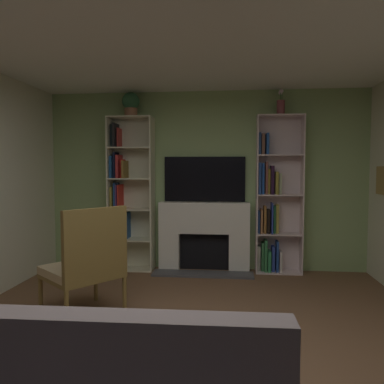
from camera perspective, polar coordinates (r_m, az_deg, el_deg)
ground_plane at (r=2.95m, az=-2.77°, el=-27.00°), size 7.35×7.35×0.00m
wall_back_accent at (r=5.62m, az=1.98°, el=1.72°), size 4.80×0.06×2.63m
fireplace at (r=5.55m, az=1.85°, el=-6.44°), size 1.42×0.53×1.01m
tv at (r=5.56m, az=1.93°, el=1.97°), size 1.19×0.06×0.66m
bookshelf_left at (r=5.68m, az=-9.85°, el=-0.56°), size 0.65×0.34×2.25m
bookshelf_right at (r=5.53m, az=12.28°, el=-1.60°), size 0.65×0.27×2.25m
potted_plant at (r=5.69m, az=-9.25°, el=13.08°), size 0.25×0.25×0.36m
vase_with_flowers at (r=5.54m, az=13.29°, el=12.70°), size 0.11×0.11×0.36m
armchair at (r=3.97m, az=-15.64°, el=-10.33°), size 0.90×0.91×1.12m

